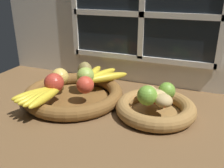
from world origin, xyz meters
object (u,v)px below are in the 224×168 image
apple_red_right (85,85)px  potato_small (163,101)px  apple_green_back (85,76)px  banana_bunch_front (41,95)px  fruit_bowl_right (155,108)px  potato_oblong (149,91)px  fruit_bowl_left (74,94)px  apple_golden_left (60,77)px  potato_large (156,96)px  pear_brown (85,72)px  chili_pepper (154,102)px  lime_near (147,95)px  lime_far (167,91)px  potato_back (164,91)px  banana_bunch_back (100,75)px  apple_red_front (54,83)px

apple_red_right → potato_small: 28.89cm
apple_green_back → banana_bunch_front: 20.27cm
fruit_bowl_right → potato_oblong: 6.43cm
fruit_bowl_left → apple_golden_left: (-6.12, 0.54, 6.24)cm
apple_green_back → apple_red_right: bearing=-63.1°
apple_red_right → potato_large: bearing=6.0°
potato_small → fruit_bowl_right: bearing=135.0°
apple_green_back → potato_large: (30.04, -5.41, -1.38)cm
pear_brown → chili_pepper: (31.07, -10.42, -3.17)cm
lime_near → lime_far: size_ratio=1.12×
apple_red_right → chili_pepper: 25.78cm
fruit_bowl_left → chili_pepper: chili_pepper is taller
fruit_bowl_left → lime_far: 36.23cm
potato_back → potato_small: bearing=-81.0°
potato_large → banana_bunch_back: bearing=155.3°
apple_golden_left → chili_pepper: bearing=-5.1°
apple_green_back → potato_oblong: size_ratio=1.16×
apple_red_right → potato_oblong: bearing=13.3°
apple_green_back → lime_near: 29.08cm
apple_golden_left → lime_near: size_ratio=1.03×
apple_green_back → lime_far: size_ratio=1.17×
pear_brown → fruit_bowl_left: bearing=-101.3°
potato_back → lime_near: (-4.25, -7.67, 0.91)cm
apple_golden_left → potato_small: size_ratio=1.10×
apple_golden_left → potato_small: apple_golden_left is taller
apple_green_back → potato_oblong: apple_green_back is taller
apple_green_back → chili_pepper: size_ratio=0.62×
fruit_bowl_right → banana_bunch_back: banana_bunch_back is taller
apple_red_front → fruit_bowl_left: bearing=56.2°
apple_red_right → banana_bunch_front: 15.89cm
apple_red_right → chili_pepper: bearing=-0.4°
banana_bunch_front → apple_red_right: bearing=41.9°
potato_oblong → potato_small: potato_small is taller
potato_large → potato_oblong: size_ratio=1.26×
banana_bunch_back → fruit_bowl_left: bearing=-115.3°
apple_red_front → banana_bunch_front: 7.33cm
pear_brown → lime_near: (28.90, -11.12, -0.90)cm
apple_green_back → potato_large: apple_green_back is taller
chili_pepper → pear_brown: bearing=-165.3°
fruit_bowl_left → apple_green_back: 8.73cm
pear_brown → potato_small: bearing=-17.0°
fruit_bowl_left → apple_green_back: apple_green_back is taller
pear_brown → fruit_bowl_right: bearing=-13.5°
apple_red_right → lime_far: apple_red_right is taller
apple_green_back → pear_brown: pear_brown is taller
fruit_bowl_left → potato_oblong: bearing=5.0°
fruit_bowl_right → pear_brown: bearing=166.5°
banana_bunch_back → lime_far: 31.03cm
pear_brown → apple_green_back: bearing=-59.4°
banana_bunch_front → lime_far: size_ratio=3.22×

